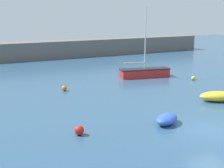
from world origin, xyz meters
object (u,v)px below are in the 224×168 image
object	(u,v)px
fishing_dinghy_green	(167,119)
sailboat_tall_mast	(145,72)
mooring_buoy_orange	(64,88)
rowboat_white_midwater	(218,96)
mooring_buoy_yellow	(193,78)
mooring_buoy_red	(79,130)

from	to	relation	value
fishing_dinghy_green	sailboat_tall_mast	size ratio (longest dim) A/B	0.30
sailboat_tall_mast	mooring_buoy_orange	bearing A→B (deg)	-157.66
rowboat_white_midwater	sailboat_tall_mast	size ratio (longest dim) A/B	0.43
fishing_dinghy_green	rowboat_white_midwater	bearing A→B (deg)	-8.83
mooring_buoy_yellow	sailboat_tall_mast	bearing A→B (deg)	134.99
rowboat_white_midwater	mooring_buoy_red	world-z (taller)	rowboat_white_midwater
mooring_buoy_orange	mooring_buoy_yellow	xyz separation A→B (m)	(13.26, -1.77, -0.03)
rowboat_white_midwater	mooring_buoy_orange	distance (m)	13.00
sailboat_tall_mast	mooring_buoy_yellow	world-z (taller)	sailboat_tall_mast
mooring_buoy_red	mooring_buoy_orange	bearing A→B (deg)	75.89
rowboat_white_midwater	mooring_buoy_red	xyz separation A→B (m)	(-12.23, -1.47, -0.12)
mooring_buoy_orange	mooring_buoy_red	xyz separation A→B (m)	(-2.55, -10.14, 0.05)
sailboat_tall_mast	mooring_buoy_yellow	size ratio (longest dim) A/B	17.84
mooring_buoy_orange	rowboat_white_midwater	bearing A→B (deg)	-41.84
mooring_buoy_orange	mooring_buoy_red	bearing A→B (deg)	-104.11
mooring_buoy_yellow	fishing_dinghy_green	bearing A→B (deg)	-138.16
mooring_buoy_yellow	mooring_buoy_red	xyz separation A→B (m)	(-15.81, -8.37, 0.07)
mooring_buoy_orange	mooring_buoy_yellow	distance (m)	13.38
fishing_dinghy_green	mooring_buoy_orange	size ratio (longest dim) A/B	4.75
rowboat_white_midwater	mooring_buoy_red	distance (m)	12.32
rowboat_white_midwater	mooring_buoy_yellow	world-z (taller)	rowboat_white_midwater
sailboat_tall_mast	mooring_buoy_red	xyz separation A→B (m)	(-12.19, -11.98, -0.24)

